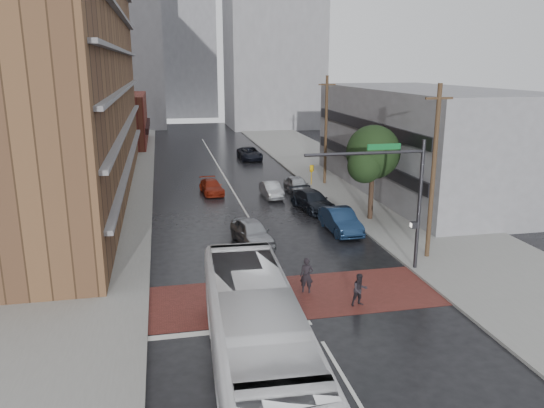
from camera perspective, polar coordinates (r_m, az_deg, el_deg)
name	(u,v)px	position (r m, az deg, el deg)	size (l,w,h in m)	color
ground	(298,301)	(25.87, 2.80, -10.33)	(160.00, 160.00, 0.00)	black
crosswalk	(295,296)	(26.30, 2.52, -9.86)	(14.00, 5.00, 0.02)	maroon
sidewalk_west	(101,192)	(49.18, -17.92, 1.28)	(9.00, 90.00, 0.15)	gray
sidewalk_east	(348,180)	(51.91, 8.19, 2.54)	(9.00, 90.00, 0.15)	gray
apartment_block	(52,25)	(47.41, -22.58, 17.40)	(10.00, 44.00, 28.00)	brown
storefront_west	(116,120)	(77.23, -16.39, 8.68)	(8.00, 16.00, 7.00)	maroon
building_east	(423,140)	(48.64, 15.98, 6.60)	(11.00, 26.00, 9.00)	gray
distant_tower_west	(109,34)	(101.07, -17.10, 17.06)	(18.00, 16.00, 32.00)	gray
distant_tower_east	(273,22)	(96.98, 0.14, 18.98)	(16.00, 14.00, 36.00)	gray
distant_tower_center	(186,59)	(117.79, -9.21, 15.14)	(12.00, 10.00, 24.00)	gray
street_tree	(373,156)	(38.10, 10.81, 5.12)	(4.20, 4.10, 6.90)	#332319
signal_mast	(395,187)	(28.48, 13.11, 1.75)	(6.50, 0.30, 7.20)	#2D2D33
utility_pole_near	(433,172)	(31.03, 16.97, 3.31)	(1.60, 0.26, 10.00)	#473321
utility_pole_far	(326,130)	(49.27, 5.82, 7.94)	(1.60, 0.26, 10.00)	#473321
transit_bus	(257,340)	(18.88, -1.67, -14.42)	(2.97, 12.69, 3.54)	silver
pedestrian_a	(307,276)	(26.39, 3.75, -7.69)	(0.66, 0.43, 1.80)	black
pedestrian_b	(360,290)	(25.36, 9.42, -9.10)	(0.77, 0.60, 1.58)	black
car_travel_a	(252,232)	(33.20, -2.16, -3.08)	(1.85, 4.61, 1.57)	#A3A6AB
car_travel_b	(272,190)	(44.97, -0.05, 1.53)	(1.36, 3.90, 1.28)	#ACAFB4
car_travel_c	(211,187)	(46.60, -6.53, 1.86)	(1.69, 4.15, 1.20)	maroon
suv_travel	(250,153)	(63.14, -2.42, 5.46)	(2.40, 5.20, 1.45)	black
car_parked_near	(340,221)	(35.93, 7.36, -1.78)	(1.68, 4.82, 1.59)	#122440
car_parked_mid	(312,201)	(41.15, 4.38, 0.36)	(2.06, 5.06, 1.47)	black
car_parked_far	(297,185)	(46.38, 2.72, 2.04)	(1.74, 4.32, 1.47)	#A5A9AD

